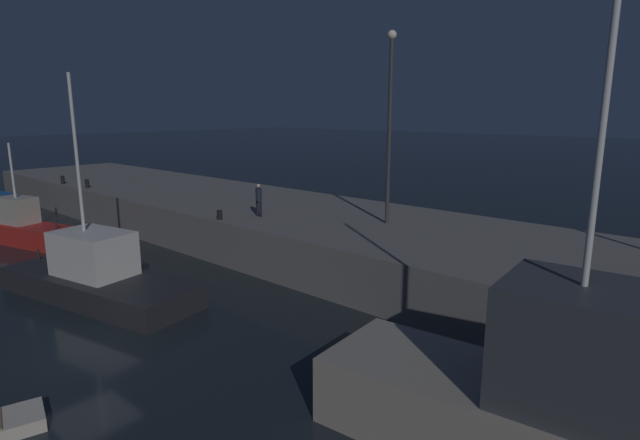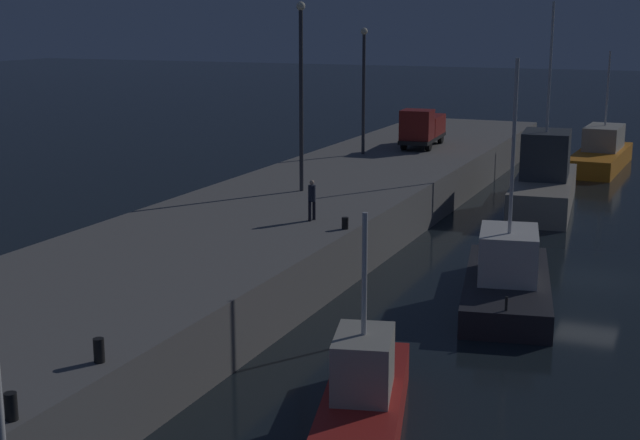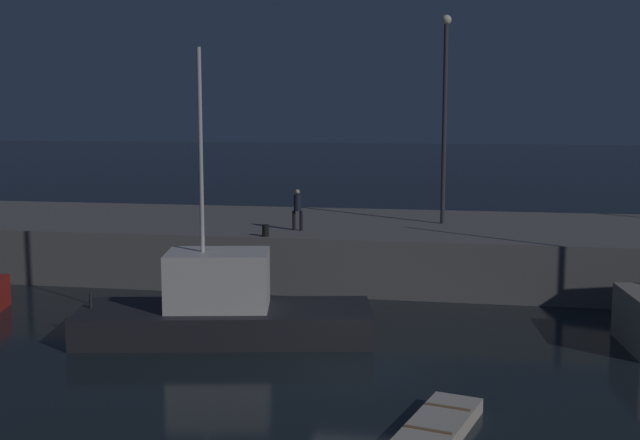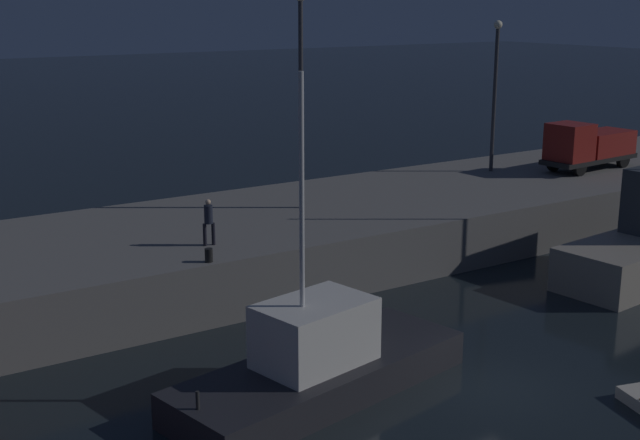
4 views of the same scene
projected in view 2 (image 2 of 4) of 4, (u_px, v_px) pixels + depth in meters
The scene contains 13 objects.
ground_plane at pixel (590, 279), 38.41m from camera, with size 320.00×320.00×0.00m, color black.
pier_quay at pixel (289, 223), 43.55m from camera, with size 74.39×10.37×2.34m.
fishing_trawler_red at pixel (507, 278), 35.10m from camera, with size 9.94×4.97×9.38m.
fishing_boat_blue at pixel (544, 182), 52.37m from camera, with size 11.96×4.32×11.66m.
fishing_boat_orange at pixel (601, 153), 66.25m from camera, with size 11.51×3.56×8.41m.
fishing_trawler_green at pixel (363, 401), 23.93m from camera, with size 8.00×3.91×6.01m.
lamp_post_west at pixel (301, 84), 44.18m from camera, with size 0.44×0.44×9.21m.
lamp_post_east at pixel (364, 81), 56.41m from camera, with size 0.44×0.44×7.84m.
utility_truck at pixel (422, 127), 60.32m from camera, with size 6.10×2.38×2.62m.
dockworker at pixel (312, 197), 38.50m from camera, with size 0.46×0.37×1.75m.
bollard_west at pixel (11, 407), 19.49m from camera, with size 0.28×0.28×0.62m, color black.
bollard_central at pixel (99, 350), 22.77m from camera, with size 0.28×0.28×0.63m, color black.
bollard_east at pixel (345, 223), 37.10m from camera, with size 0.28×0.28×0.49m, color black.
Camera 2 is at (-38.46, -4.01, 10.83)m, focal length 50.98 mm.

